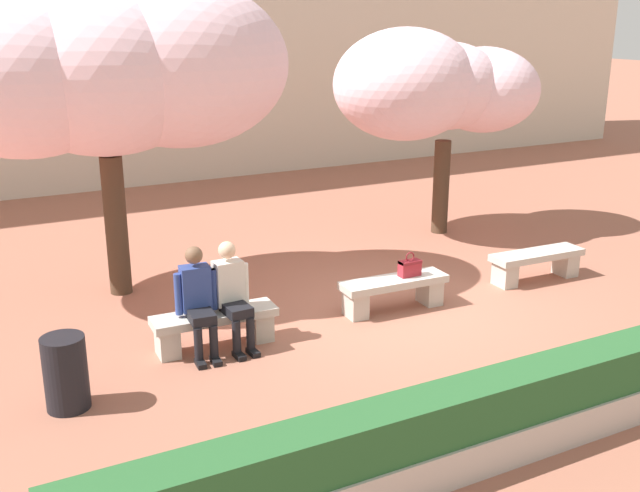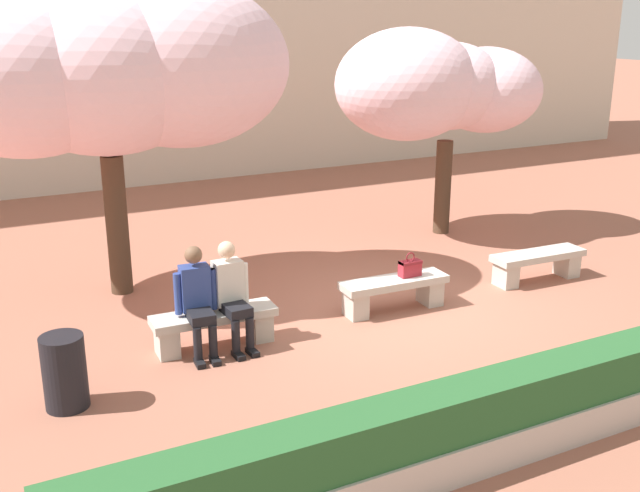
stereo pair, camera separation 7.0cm
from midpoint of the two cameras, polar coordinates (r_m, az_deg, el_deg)
ground_plane at (r=10.25m, az=5.80°, el=-4.86°), size 100.00×100.00×0.00m
stone_bench_west_end at (r=9.09m, az=-7.83°, el=-5.91°), size 1.52×0.49×0.45m
stone_bench_near_west at (r=10.15m, az=5.85°, el=-3.33°), size 1.52×0.49×0.45m
stone_bench_center at (r=11.67m, az=16.42°, el=-1.19°), size 1.52×0.49×0.45m
person_seated_left at (r=8.83m, az=-9.12°, el=-3.84°), size 0.51×0.70×1.29m
person_seated_right at (r=8.96m, az=-6.57°, el=-3.42°), size 0.51×0.69×1.29m
handbag at (r=10.17m, az=7.07°, el=-1.60°), size 0.30×0.15×0.34m
cherry_tree_main at (r=10.49m, az=-15.72°, el=12.75°), size 4.86×3.03×4.31m
cherry_tree_secondary at (r=13.41m, az=9.15°, el=11.87°), size 3.80×2.36×3.65m
planter_hedge_foreground at (r=7.75m, az=19.84°, el=-10.37°), size 10.12×0.50×0.80m
trash_bin at (r=8.07m, az=-18.65°, el=-9.08°), size 0.44×0.44×0.78m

